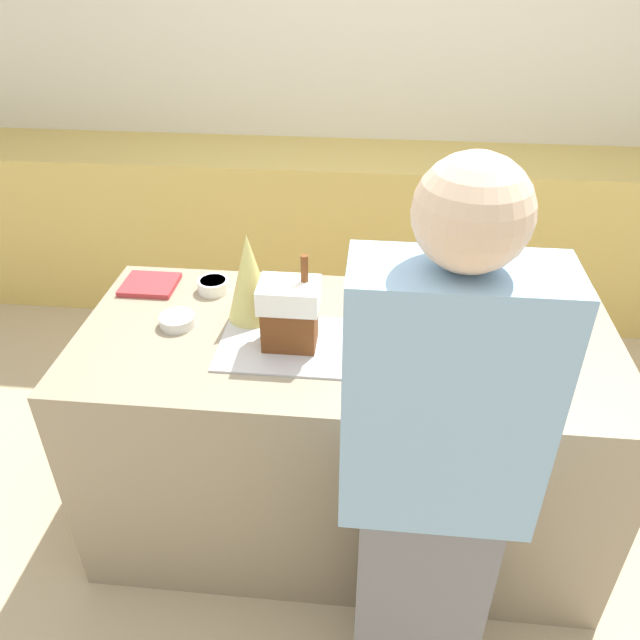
{
  "coord_description": "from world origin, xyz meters",
  "views": [
    {
      "loc": [
        0.08,
        -1.72,
        2.09
      ],
      "look_at": [
        -0.09,
        0.0,
        0.95
      ],
      "focal_mm": 35.0,
      "sensor_mm": 36.0,
      "label": 1
    }
  ],
  "objects_px": {
    "candy_bowl_behind_tray": "(521,306)",
    "candy_bowl_far_right": "(426,293)",
    "candy_bowl_near_tray_left": "(535,331)",
    "decorative_tree": "(249,278)",
    "cookbook": "(150,285)",
    "candy_bowl_front_corner": "(213,285)",
    "candy_bowl_beside_tree": "(403,321)",
    "baking_tray": "(291,344)",
    "gingerbread_house": "(290,312)",
    "candy_bowl_center_rear": "(177,320)",
    "person": "(433,484)"
  },
  "relations": [
    {
      "from": "candy_bowl_center_rear",
      "to": "candy_bowl_front_corner",
      "type": "xyz_separation_m",
      "value": [
        0.07,
        0.24,
        0.01
      ]
    },
    {
      "from": "candy_bowl_far_right",
      "to": "person",
      "type": "relative_size",
      "value": 0.08
    },
    {
      "from": "gingerbread_house",
      "to": "candy_bowl_beside_tree",
      "type": "xyz_separation_m",
      "value": [
        0.37,
        0.15,
        -0.1
      ]
    },
    {
      "from": "decorative_tree",
      "to": "cookbook",
      "type": "relative_size",
      "value": 1.62
    },
    {
      "from": "candy_bowl_behind_tray",
      "to": "candy_bowl_far_right",
      "type": "bearing_deg",
      "value": 170.03
    },
    {
      "from": "candy_bowl_behind_tray",
      "to": "candy_bowl_center_rear",
      "type": "bearing_deg",
      "value": -170.41
    },
    {
      "from": "decorative_tree",
      "to": "candy_bowl_beside_tree",
      "type": "relative_size",
      "value": 2.49
    },
    {
      "from": "candy_bowl_center_rear",
      "to": "cookbook",
      "type": "bearing_deg",
      "value": 126.44
    },
    {
      "from": "candy_bowl_center_rear",
      "to": "candy_bowl_far_right",
      "type": "distance_m",
      "value": 0.9
    },
    {
      "from": "candy_bowl_front_corner",
      "to": "gingerbread_house",
      "type": "bearing_deg",
      "value": -43.47
    },
    {
      "from": "candy_bowl_center_rear",
      "to": "candy_bowl_beside_tree",
      "type": "distance_m",
      "value": 0.78
    },
    {
      "from": "candy_bowl_front_corner",
      "to": "candy_bowl_behind_tray",
      "type": "bearing_deg",
      "value": -2.01
    },
    {
      "from": "candy_bowl_center_rear",
      "to": "decorative_tree",
      "type": "bearing_deg",
      "value": 15.43
    },
    {
      "from": "person",
      "to": "gingerbread_house",
      "type": "bearing_deg",
      "value": 127.86
    },
    {
      "from": "candy_bowl_near_tray_left",
      "to": "candy_bowl_far_right",
      "type": "distance_m",
      "value": 0.41
    },
    {
      "from": "gingerbread_house",
      "to": "candy_bowl_center_rear",
      "type": "relative_size",
      "value": 2.55
    },
    {
      "from": "baking_tray",
      "to": "person",
      "type": "bearing_deg",
      "value": -52.1
    },
    {
      "from": "candy_bowl_center_rear",
      "to": "baking_tray",
      "type": "bearing_deg",
      "value": -11.12
    },
    {
      "from": "decorative_tree",
      "to": "candy_bowl_behind_tray",
      "type": "bearing_deg",
      "value": 8.03
    },
    {
      "from": "candy_bowl_near_tray_left",
      "to": "cookbook",
      "type": "relative_size",
      "value": 0.55
    },
    {
      "from": "candy_bowl_near_tray_left",
      "to": "candy_bowl_center_rear",
      "type": "xyz_separation_m",
      "value": [
        -1.21,
        -0.04,
        -0.01
      ]
    },
    {
      "from": "person",
      "to": "cookbook",
      "type": "bearing_deg",
      "value": 139.07
    },
    {
      "from": "baking_tray",
      "to": "candy_bowl_beside_tree",
      "type": "xyz_separation_m",
      "value": [
        0.37,
        0.15,
        0.02
      ]
    },
    {
      "from": "gingerbread_house",
      "to": "candy_bowl_near_tray_left",
      "type": "relative_size",
      "value": 2.83
    },
    {
      "from": "candy_bowl_front_corner",
      "to": "person",
      "type": "distance_m",
      "value": 1.17
    },
    {
      "from": "candy_bowl_behind_tray",
      "to": "person",
      "type": "relative_size",
      "value": 0.07
    },
    {
      "from": "candy_bowl_center_rear",
      "to": "candy_bowl_far_right",
      "type": "relative_size",
      "value": 0.91
    },
    {
      "from": "candy_bowl_front_corner",
      "to": "candy_bowl_far_right",
      "type": "bearing_deg",
      "value": 1.35
    },
    {
      "from": "decorative_tree",
      "to": "candy_bowl_front_corner",
      "type": "relative_size",
      "value": 2.77
    },
    {
      "from": "candy_bowl_beside_tree",
      "to": "candy_bowl_far_right",
      "type": "distance_m",
      "value": 0.21
    },
    {
      "from": "candy_bowl_behind_tray",
      "to": "baking_tray",
      "type": "bearing_deg",
      "value": -160.36
    },
    {
      "from": "candy_bowl_near_tray_left",
      "to": "person",
      "type": "xyz_separation_m",
      "value": [
        -0.37,
        -0.68,
        -0.02
      ]
    },
    {
      "from": "gingerbread_house",
      "to": "candy_bowl_near_tray_left",
      "type": "bearing_deg",
      "value": 8.63
    },
    {
      "from": "gingerbread_house",
      "to": "person",
      "type": "bearing_deg",
      "value": -52.14
    },
    {
      "from": "baking_tray",
      "to": "candy_bowl_far_right",
      "type": "xyz_separation_m",
      "value": [
        0.46,
        0.34,
        0.02
      ]
    },
    {
      "from": "baking_tray",
      "to": "cookbook",
      "type": "xyz_separation_m",
      "value": [
        -0.59,
        0.33,
        0.01
      ]
    },
    {
      "from": "candy_bowl_front_corner",
      "to": "candy_bowl_near_tray_left",
      "type": "bearing_deg",
      "value": -9.82
    },
    {
      "from": "gingerbread_house",
      "to": "candy_bowl_behind_tray",
      "type": "xyz_separation_m",
      "value": [
        0.78,
        0.28,
        -0.1
      ]
    },
    {
      "from": "candy_bowl_behind_tray",
      "to": "cookbook",
      "type": "bearing_deg",
      "value": 178.12
    },
    {
      "from": "decorative_tree",
      "to": "candy_bowl_behind_tray",
      "type": "height_order",
      "value": "decorative_tree"
    },
    {
      "from": "candy_bowl_behind_tray",
      "to": "candy_bowl_front_corner",
      "type": "distance_m",
      "value": 1.12
    },
    {
      "from": "baking_tray",
      "to": "candy_bowl_front_corner",
      "type": "bearing_deg",
      "value": 136.47
    },
    {
      "from": "candy_bowl_far_right",
      "to": "cookbook",
      "type": "height_order",
      "value": "candy_bowl_far_right"
    },
    {
      "from": "cookbook",
      "to": "decorative_tree",
      "type": "bearing_deg",
      "value": -22.59
    },
    {
      "from": "gingerbread_house",
      "to": "candy_bowl_near_tray_left",
      "type": "distance_m",
      "value": 0.82
    },
    {
      "from": "decorative_tree",
      "to": "person",
      "type": "bearing_deg",
      "value": -50.01
    },
    {
      "from": "candy_bowl_near_tray_left",
      "to": "candy_bowl_behind_tray",
      "type": "distance_m",
      "value": 0.16
    },
    {
      "from": "candy_bowl_near_tray_left",
      "to": "candy_bowl_center_rear",
      "type": "height_order",
      "value": "candy_bowl_near_tray_left"
    },
    {
      "from": "decorative_tree",
      "to": "candy_bowl_behind_tray",
      "type": "distance_m",
      "value": 0.96
    },
    {
      "from": "candy_bowl_front_corner",
      "to": "person",
      "type": "bearing_deg",
      "value": -48.71
    }
  ]
}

